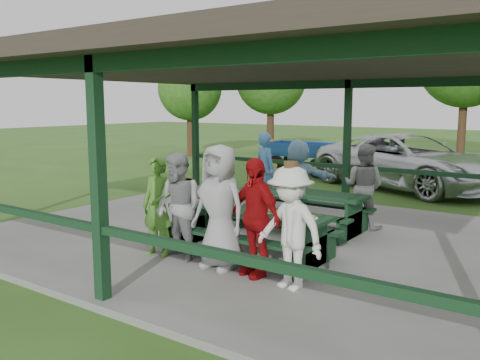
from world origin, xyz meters
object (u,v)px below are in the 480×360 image
Objects in this scene: spectator_lblue at (298,179)px; spectator_grey at (364,186)px; farm_trailer at (304,157)px; picnic_table_far at (302,206)px; contestant_grey_mid at (220,207)px; contestant_white_fedora at (290,228)px; pickup_truck at (408,162)px; contestant_red at (255,217)px; spectator_blue at (266,170)px; picnic_table_near at (248,226)px; contestant_green at (158,206)px; contestant_grey_left at (179,207)px.

spectator_lblue is 1.02× the size of spectator_grey.
spectator_lblue reaches higher than farm_trailer.
picnic_table_far is 1.34× the size of contestant_grey_mid.
contestant_white_fedora is 0.48× the size of farm_trailer.
farm_trailer is (-4.88, 6.82, -0.32)m from spectator_grey.
farm_trailer is (-4.02, 1.05, -0.21)m from pickup_truck.
spectator_blue is at bearing 138.39° from contestant_red.
contestant_white_fedora reaches higher than picnic_table_near.
contestant_grey_mid is at bearing -2.44° from contestant_green.
contestant_grey_left reaches higher than spectator_grey.
contestant_grey_mid reaches higher than contestant_grey_left.
pickup_truck is (-0.02, 8.59, 0.24)m from picnic_table_near.
contestant_grey_mid reaches higher than spectator_lblue.
spectator_blue is at bearing 116.25° from contestant_grey_mid.
spectator_lblue is at bearing 102.64° from contestant_grey_mid.
contestant_grey_left is 0.92× the size of contestant_grey_mid.
contestant_green is at bearing -170.45° from contestant_white_fedora.
contestant_grey_mid is at bearing -160.01° from contestant_red.
contestant_red reaches higher than picnic_table_near.
contestant_grey_left is at bearing 74.24° from spectator_lblue.
contestant_red is (1.82, 0.07, 0.05)m from contestant_green.
picnic_table_far is 2.88m from contestant_red.
spectator_blue is 1.06× the size of spectator_grey.
contestant_green reaches higher than picnic_table_near.
contestant_white_fedora is 4.20m from spectator_lblue.
spectator_grey reaches higher than farm_trailer.
contestant_white_fedora is 0.96× the size of spectator_blue.
picnic_table_far is 2.93m from contestant_grey_left.
contestant_white_fedora is 5.35m from spectator_blue.
contestant_green is 3.69m from spectator_lblue.
pickup_truck is at bearing -79.80° from spectator_grey.
contestant_grey_mid is at bearing -157.67° from pickup_truck.
contestant_grey_left is 0.96× the size of spectator_blue.
contestant_green is (-1.19, -0.83, 0.32)m from picnic_table_near.
contestant_grey_left is at bearing -75.65° from farm_trailer.
pickup_truck is (0.59, 5.78, -0.13)m from spectator_lblue.
pickup_truck is (1.17, 9.42, -0.09)m from contestant_green.
contestant_green reaches higher than farm_trailer.
contestant_white_fedora is (1.37, -2.93, 0.35)m from picnic_table_far.
spectator_blue reaches higher than farm_trailer.
spectator_grey is at bearing 56.21° from contestant_green.
contestant_green is at bearing -164.99° from pickup_truck.
pickup_truck is at bearing 78.21° from contestant_green.
contestant_green is at bearing -111.47° from picnic_table_far.
contestant_green reaches higher than picnic_table_far.
contestant_grey_mid is at bearing -174.76° from contestant_white_fedora.
contestant_grey_mid reaches higher than farm_trailer.
contestant_white_fedora reaches higher than contestant_green.
contestant_grey_mid reaches higher than picnic_table_far.
contestant_grey_mid is 0.53× the size of farm_trailer.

